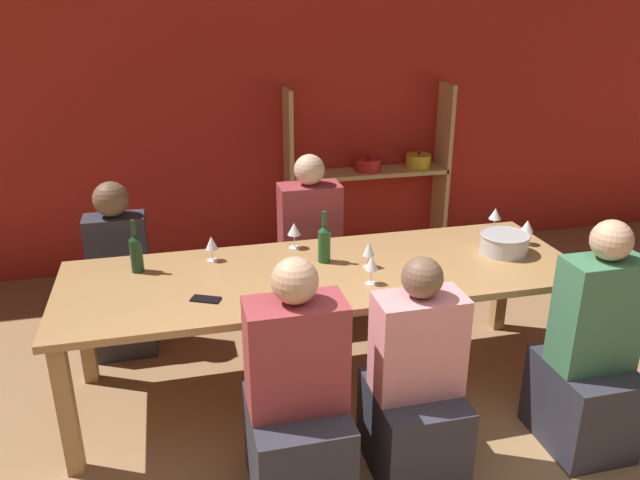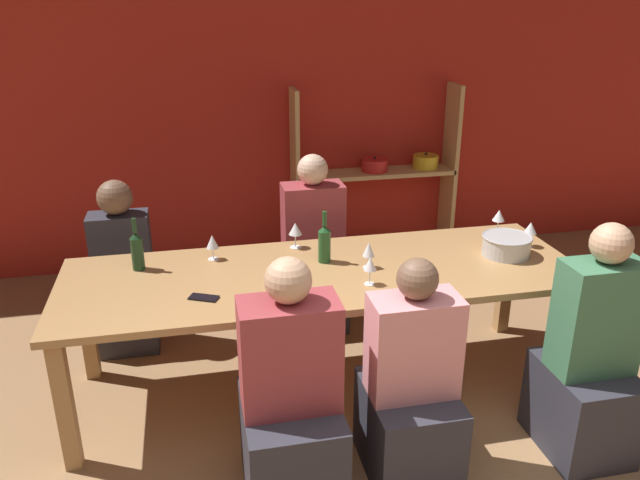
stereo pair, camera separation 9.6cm
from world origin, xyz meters
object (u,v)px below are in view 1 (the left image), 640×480
Objects in this scene: wine_glass_white_b at (495,214)px; person_far_a at (310,263)px; wine_bottle_green at (136,252)px; wine_glass_empty_b at (371,264)px; person_near_c at (588,367)px; wine_glass_white_a at (369,250)px; cell_phone at (206,299)px; person_near_a at (414,398)px; person_far_b at (122,287)px; wine_bottle_dark at (324,243)px; wine_glass_red_a at (527,227)px; person_near_b at (297,415)px; wine_glass_empty_a at (294,230)px; mixing_bowl at (504,243)px; dining_table at (324,283)px; wine_glass_white_c at (212,244)px; shelf_unit at (369,194)px.

wine_glass_white_b is 1.31m from person_far_a.
wine_glass_white_b is at bearing 2.38° from wine_bottle_green.
wine_glass_empty_b is 1.23m from person_near_c.
cell_phone is (-0.94, -0.20, -0.10)m from wine_glass_white_a.
person_near_a is 2.15m from person_far_b.
wine_glass_red_a is (1.29, -0.04, -0.00)m from wine_bottle_dark.
wine_bottle_green is 1.34m from person_near_b.
wine_glass_white_a is at bearing -11.16° from wine_bottle_green.
person_far_a is at bearing 53.01° from cell_phone.
person_near_c reaches higher than wine_glass_red_a.
wine_bottle_dark is 1.90× the size of wine_glass_empty_a.
wine_bottle_green reaches higher than wine_glass_red_a.
wine_bottle_green is 0.27× the size of person_near_a.
mixing_bowl is 1.86× the size of wine_glass_red_a.
wine_glass_white_c is (-0.60, 0.30, 0.18)m from dining_table.
shelf_unit reaches higher than cell_phone.
dining_table is at bearing 145.43° from person_far_b.
wine_bottle_green is (-1.92, -1.68, 0.31)m from shelf_unit.
person_far_a is (0.07, 0.71, -0.44)m from wine_bottle_dark.
mixing_bowl is 1.79× the size of cell_phone.
wine_glass_white_b reaches higher than wine_glass_white_a.
wine_glass_red_a is 0.13× the size of person_near_b.
person_near_c is at bearing -1.24° from person_near_a.
person_far_a is (-0.78, -1.08, -0.13)m from shelf_unit.
wine_bottle_dark is 0.25× the size of person_near_c.
person_near_c is at bearing -92.24° from wine_glass_white_b.
shelf_unit is 9.61× the size of wine_glass_red_a.
shelf_unit is 9.29× the size of wine_glass_white_b.
shelf_unit reaches higher than wine_glass_red_a.
wine_glass_white_a is 0.53m from wine_glass_empty_a.
person_far_a is 1.97m from person_near_c.
person_far_b is at bearing 131.94° from person_near_a.
shelf_unit reaches higher than wine_bottle_dark.
wine_glass_white_b reaches higher than wine_glass_white_c.
wine_glass_empty_b reaches higher than wine_glass_white_a.
person_near_b reaches higher than wine_glass_white_c.
person_near_a is 0.94m from person_near_c.
wine_bottle_dark is at bearing -14.99° from wine_glass_white_c.
wine_glass_white_b is 0.13× the size of person_near_b.
wine_glass_white_b is (1.34, -0.04, 0.00)m from wine_glass_empty_a.
wine_bottle_dark is at bearing -62.93° from wine_glass_empty_a.
dining_table is at bearing -175.97° from wine_glass_red_a.
mixing_bowl reaches higher than dining_table.
dining_table is 9.44× the size of wine_bottle_dark.
person_near_b is (0.35, -0.60, -0.34)m from cell_phone.
person_far_a is at bearing 148.60° from wine_glass_red_a.
dining_table is 0.32m from wine_glass_white_a.
person_near_c reaches higher than person_far_a.
wine_glass_empty_a is 1.07× the size of wine_glass_white_c.
wine_glass_white_a is (0.26, -0.01, 0.18)m from dining_table.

